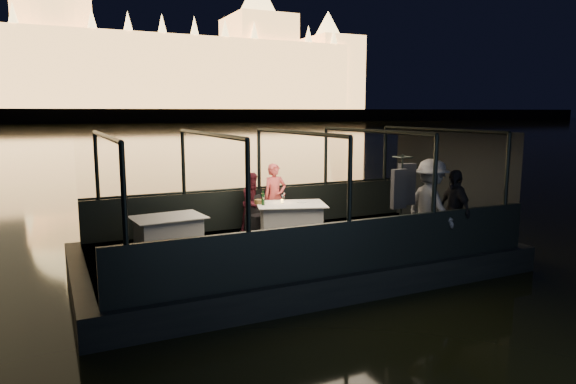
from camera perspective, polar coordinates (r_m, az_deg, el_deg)
name	(u,v)px	position (r m, az deg, el deg)	size (l,w,h in m)	color
river_water	(76,132)	(89.33, -22.50, 6.19)	(500.00, 500.00, 0.00)	black
boat_hull	(296,269)	(10.71, 0.92, -8.53)	(8.60, 4.40, 1.00)	black
boat_deck	(296,246)	(10.57, 0.93, -6.04)	(8.00, 4.00, 0.04)	black
gunwale_port	(259,207)	(12.25, -3.20, -1.72)	(8.00, 0.08, 0.90)	black
gunwale_starboard	(349,247)	(8.76, 6.76, -6.09)	(8.00, 0.08, 0.90)	black
cabin_glass_port	(259,159)	(12.09, -3.25, 3.64)	(8.00, 0.02, 1.40)	#99B2B2
cabin_glass_starboard	(350,180)	(8.54, 6.90, 1.39)	(8.00, 0.02, 1.40)	#99B2B2
cabin_roof_glass	(297,133)	(10.22, 0.96, 6.62)	(8.00, 4.00, 0.02)	#99B2B2
end_wall_fore	(84,205)	(9.31, -21.74, -1.37)	(0.02, 4.00, 2.30)	black
end_wall_aft	(449,179)	(12.60, 17.50, 1.40)	(0.02, 4.00, 2.30)	black
canopy_ribs	(296,190)	(10.33, 0.95, 0.24)	(8.00, 4.00, 2.30)	black
embankment	(57,117)	(219.22, -24.32, 7.56)	(400.00, 140.00, 6.00)	#423D33
parliament_building	(53,29)	(186.01, -24.66, 16.11)	(220.00, 32.00, 60.00)	#F2D18C
dining_table_central	(291,221)	(11.02, 0.33, -3.26)	(1.45, 1.05, 0.77)	white
dining_table_aft	(169,233)	(10.21, -13.13, -4.48)	(1.35, 0.97, 0.71)	silver
chair_port_left	(257,213)	(11.57, -3.52, -2.35)	(0.38, 0.38, 0.82)	black
chair_port_right	(281,210)	(11.91, -0.75, -2.02)	(0.43, 0.43, 0.91)	black
coat_stand	(401,208)	(10.02, 12.42, -1.70)	(0.53, 0.43, 1.92)	black
person_woman_coral	(275,197)	(11.86, -1.46, -0.59)	(0.55, 0.37, 1.53)	#E75554
person_man_maroon	(253,199)	(11.67, -3.86, -0.77)	(0.65, 0.50, 1.35)	#43131D
passenger_stripe	(430,209)	(10.33, 15.53, -1.78)	(1.18, 0.66, 1.82)	silver
passenger_dark	(454,208)	(10.55, 17.97, -1.68)	(0.94, 0.40, 1.61)	black
wine_bottle	(263,198)	(10.78, -2.79, -0.68)	(0.07, 0.07, 0.31)	#143816
bread_basket	(259,202)	(10.98, -3.19, -1.08)	(0.21, 0.21, 0.09)	brown
amber_candle	(282,201)	(11.07, -0.68, -0.99)	(0.05, 0.05, 0.07)	yellow
plate_near	(302,202)	(11.11, 1.51, -1.12)	(0.22, 0.22, 0.01)	white
plate_far	(261,202)	(11.11, -3.05, -1.13)	(0.25, 0.25, 0.02)	silver
wine_glass_white	(264,201)	(10.76, -2.74, -0.99)	(0.07, 0.07, 0.19)	white
wine_glass_red	(284,196)	(11.32, -0.42, -0.48)	(0.06, 0.06, 0.17)	silver
wine_glass_empty	(283,199)	(10.96, -0.59, -0.79)	(0.06, 0.06, 0.19)	silver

